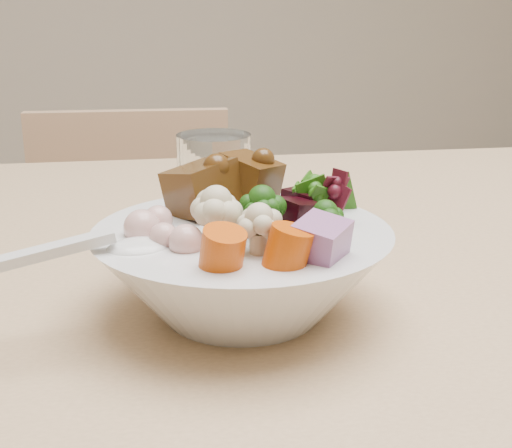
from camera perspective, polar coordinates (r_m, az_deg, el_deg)
name	(u,v)px	position (r m, az deg, el deg)	size (l,w,h in m)	color
dining_table	(386,338)	(0.74, 10.39, -8.97)	(1.92, 1.31, 0.82)	tan
chair_far	(134,311)	(1.43, -9.75, -6.86)	(0.47, 0.47, 0.86)	tan
food_bowl	(244,264)	(0.57, -1.00, -3.26)	(0.24, 0.24, 0.13)	silver
soup_spoon	(116,250)	(0.53, -11.16, -2.07)	(0.13, 0.04, 0.03)	silver
water_glass	(215,202)	(0.69, -3.32, 1.80)	(0.07, 0.07, 0.12)	white
side_bowl	(222,193)	(0.85, -2.73, 2.53)	(0.13, 0.13, 0.04)	silver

